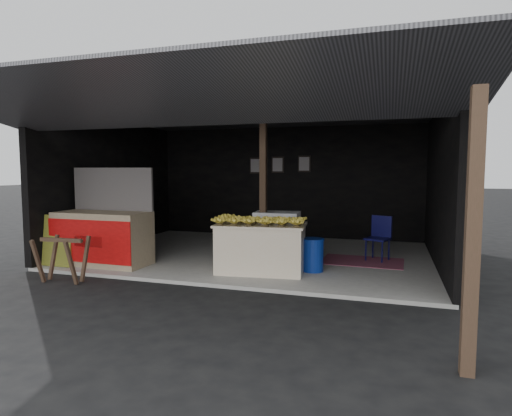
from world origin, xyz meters
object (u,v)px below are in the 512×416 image
(banana_table, at_px, (261,248))
(white_crate, at_px, (277,236))
(water_barrel, at_px, (313,256))
(neighbor_stall, at_px, (103,236))
(sawhorse, at_px, (62,255))
(plastic_chair, at_px, (380,234))

(banana_table, distance_m, white_crate, 1.01)
(white_crate, distance_m, water_barrel, 1.10)
(white_crate, height_order, water_barrel, white_crate)
(banana_table, height_order, neighbor_stall, neighbor_stall)
(banana_table, bearing_deg, sawhorse, -159.57)
(plastic_chair, bearing_deg, sawhorse, -126.16)
(sawhorse, bearing_deg, white_crate, 35.92)
(sawhorse, bearing_deg, neighbor_stall, 89.43)
(banana_table, bearing_deg, water_barrel, 13.03)
(sawhorse, distance_m, water_barrel, 4.11)
(water_barrel, bearing_deg, white_crate, 139.36)
(plastic_chair, bearing_deg, banana_table, -118.84)
(banana_table, bearing_deg, plastic_chair, 33.39)
(neighbor_stall, xyz_separation_m, water_barrel, (3.79, 0.61, -0.26))
(sawhorse, relative_size, water_barrel, 1.38)
(sawhorse, bearing_deg, plastic_chair, 28.00)
(white_crate, bearing_deg, banana_table, -94.50)
(neighbor_stall, bearing_deg, water_barrel, 9.94)
(water_barrel, distance_m, plastic_chair, 1.69)
(banana_table, height_order, white_crate, white_crate)
(banana_table, distance_m, sawhorse, 3.22)
(white_crate, xyz_separation_m, plastic_chair, (1.89, 0.58, 0.03))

